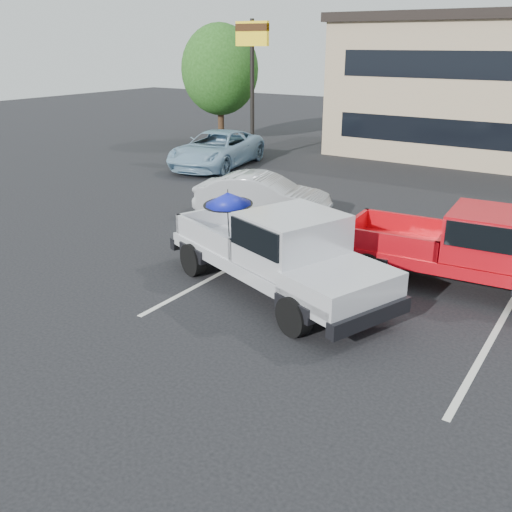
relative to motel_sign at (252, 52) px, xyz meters
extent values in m
plane|color=black|center=(10.00, -14.00, -4.65)|extent=(90.00, 90.00, 0.00)
cube|color=silver|center=(7.00, -12.00, -4.65)|extent=(0.12, 5.00, 0.01)
cube|color=silver|center=(13.00, -12.00, -4.65)|extent=(0.12, 5.00, 0.01)
cylinder|color=black|center=(0.00, 0.00, -1.65)|extent=(0.18, 0.18, 6.00)
cube|color=yellow|center=(0.00, 0.00, 0.75)|extent=(1.60, 0.18, 1.00)
cube|color=#381E0C|center=(0.00, 0.00, 1.00)|extent=(1.60, 0.22, 0.30)
cylinder|color=#332114|center=(-4.00, 3.00, -3.44)|extent=(0.32, 0.32, 2.42)
ellipsoid|color=#1E4B15|center=(-4.00, 3.00, -0.91)|extent=(3.96, 3.96, 4.55)
cylinder|color=black|center=(6.53, -12.22, -4.27)|extent=(0.81, 0.53, 0.76)
cylinder|color=black|center=(7.17, -10.50, -4.27)|extent=(0.81, 0.53, 0.76)
cylinder|color=black|center=(9.91, -13.47, -4.27)|extent=(0.81, 0.53, 0.76)
cylinder|color=black|center=(10.54, -11.74, -4.27)|extent=(0.81, 0.53, 0.76)
cube|color=silver|center=(8.58, -12.00, -3.98)|extent=(5.72, 3.67, 0.28)
cube|color=silver|center=(10.46, -12.69, -3.77)|extent=(2.07, 2.32, 0.46)
cube|color=black|center=(11.16, -12.95, -4.15)|extent=(0.87, 1.91, 0.30)
cube|color=black|center=(6.00, -11.05, -4.15)|extent=(0.85, 1.90, 0.28)
cube|color=silver|center=(9.10, -12.19, -3.30)|extent=(2.19, 2.30, 1.05)
cube|color=black|center=(9.10, -12.19, -3.10)|extent=(2.08, 2.34, 0.55)
cube|color=black|center=(7.22, -11.50, -3.92)|extent=(2.80, 2.52, 0.10)
cube|color=silver|center=(7.53, -10.68, -3.62)|extent=(2.19, 0.89, 0.50)
cube|color=silver|center=(6.92, -12.31, -3.62)|extent=(2.19, 0.89, 0.50)
cube|color=silver|center=(6.19, -11.12, -3.62)|extent=(0.73, 1.76, 0.50)
cube|color=silver|center=(8.26, -11.88, -3.62)|extent=(0.73, 1.76, 0.50)
ellipsoid|color=brown|center=(7.91, -11.60, -3.72)|extent=(0.55, 0.51, 0.30)
cylinder|color=brown|center=(8.11, -11.76, -3.76)|extent=(0.07, 0.07, 0.22)
cylinder|color=brown|center=(8.16, -11.62, -3.76)|extent=(0.07, 0.07, 0.22)
ellipsoid|color=brown|center=(8.05, -11.66, -3.53)|extent=(0.35, 0.34, 0.40)
cylinder|color=red|center=(8.07, -11.66, -3.40)|extent=(0.20, 0.20, 0.04)
sphere|color=brown|center=(8.13, -11.69, -3.31)|extent=(0.22, 0.22, 0.22)
cone|color=black|center=(8.25, -11.73, -3.33)|extent=(0.18, 0.15, 0.10)
cone|color=black|center=(8.10, -11.73, -3.20)|extent=(0.07, 0.07, 0.11)
cone|color=black|center=(8.14, -11.63, -3.20)|extent=(0.07, 0.07, 0.11)
cylinder|color=brown|center=(7.75, -11.54, -3.82)|extent=(0.27, 0.05, 0.09)
cylinder|color=black|center=(7.28, -11.86, -3.35)|extent=(0.02, 0.10, 1.05)
cone|color=#131BAA|center=(7.28, -11.86, -2.80)|extent=(1.10, 1.12, 0.36)
cylinder|color=black|center=(7.28, -11.86, -2.64)|extent=(0.02, 0.02, 0.10)
cylinder|color=black|center=(7.28, -11.86, -2.93)|extent=(1.10, 1.10, 0.09)
cylinder|color=black|center=(10.08, -10.49, -4.29)|extent=(0.74, 0.31, 0.72)
cylinder|color=black|center=(9.96, -8.75, -4.29)|extent=(0.74, 0.31, 0.72)
cube|color=red|center=(11.76, -9.50, -4.02)|extent=(5.21, 2.16, 0.26)
cube|color=black|center=(9.17, -9.68, -4.18)|extent=(0.30, 1.86, 0.26)
cube|color=red|center=(12.28, -9.46, -3.37)|extent=(1.68, 1.84, 0.99)
cube|color=black|center=(12.28, -9.46, -3.19)|extent=(1.54, 1.93, 0.52)
cube|color=black|center=(10.40, -9.59, -3.96)|extent=(2.29, 1.88, 0.09)
cube|color=red|center=(10.34, -8.77, -3.68)|extent=(2.18, 0.24, 0.47)
cube|color=red|center=(10.45, -10.41, -3.68)|extent=(2.18, 0.24, 0.47)
cube|color=red|center=(9.36, -9.66, -3.68)|extent=(0.21, 1.74, 0.47)
cube|color=red|center=(11.43, -9.52, -3.68)|extent=(0.21, 1.74, 0.47)
imported|color=#ACB0B4|center=(5.38, -7.50, -3.98)|extent=(4.31, 2.40, 1.34)
imported|color=#85ACC7|center=(-0.42, -2.13, -3.90)|extent=(3.40, 5.76, 1.50)
camera|label=1|loc=(14.46, -21.64, 0.41)|focal=40.00mm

